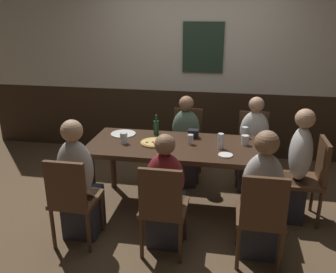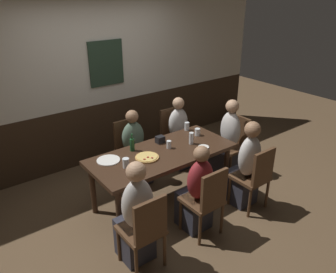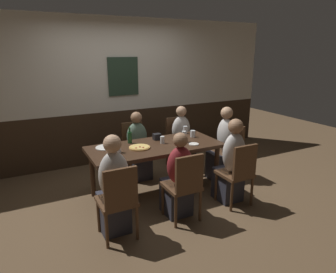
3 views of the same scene
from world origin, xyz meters
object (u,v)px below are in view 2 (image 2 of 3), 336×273
pizza (147,157)px  plate_white_small (204,147)px  person_left_near (136,220)px  condiment_caddy (160,139)px  chair_mid_far (129,146)px  beer_bottle_green (132,144)px  chair_head_east (234,142)px  person_right_far (180,138)px  chair_mid_near (207,199)px  tumbler_short (169,145)px  plate_white_large (108,160)px  person_mid_near (197,195)px  person_right_near (245,170)px  tumbler_water (197,132)px  chair_right_near (255,175)px  highball_clear (126,164)px  person_head_east (227,144)px  chair_right_far (173,133)px  pint_glass_pale (187,127)px  chair_left_near (145,228)px  dining_table (163,158)px  beer_glass_half (191,139)px  person_mid_far (135,153)px

pizza → plate_white_small: bearing=-15.0°
person_left_near → condiment_caddy: person_left_near is taller
chair_mid_far → beer_bottle_green: bearing=-116.5°
chair_head_east → person_right_far: size_ratio=0.79×
chair_mid_near → tumbler_short: 0.92m
plate_white_large → chair_head_east: bearing=-6.0°
person_right_far → plate_white_large: 1.57m
person_left_near → person_mid_near: person_left_near is taller
pizza → plate_white_large: bearing=151.0°
person_right_near → tumbler_water: 0.84m
chair_right_near → person_left_near: person_left_near is taller
plate_white_small → tumbler_short: bearing=145.4°
chair_head_east → highball_clear: (-1.91, -0.06, 0.29)m
person_head_east → person_right_far: bearing=119.0°
chair_head_east → plate_white_large: size_ratio=3.14×
chair_mid_far → person_left_near: size_ratio=0.75×
chair_right_far → person_right_near: size_ratio=0.75×
pint_glass_pale → chair_mid_near: bearing=-120.6°
beer_bottle_green → person_head_east: bearing=-10.2°
pizza → condiment_caddy: (0.39, 0.26, 0.03)m
person_right_far → beer_bottle_green: (-1.10, -0.40, 0.36)m
pizza → condiment_caddy: size_ratio=2.64×
person_left_near → person_head_east: 2.12m
pizza → chair_left_near: bearing=-125.5°
plate_white_small → chair_mid_far: bearing=115.8°
person_right_far → plate_white_small: (-0.32, -0.88, 0.28)m
plate_white_small → person_head_east: bearing=17.4°
pint_glass_pale → dining_table: bearing=-153.3°
beer_glass_half → tumbler_short: beer_glass_half is taller
chair_mid_far → beer_bottle_green: (-0.28, -0.56, 0.33)m
person_right_far → tumbler_water: size_ratio=10.91×
chair_head_east → pint_glass_pale: (-0.66, 0.35, 0.29)m
person_left_near → person_mid_near: bearing=0.2°
chair_head_east → person_left_near: size_ratio=0.75×
chair_left_near → chair_head_east: bearing=20.8°
tumbler_short → beer_bottle_green: 0.47m
chair_right_far → plate_white_small: (-0.32, -1.04, 0.25)m
person_left_near → pizza: 0.91m
pizza → person_mid_far: bearing=70.1°
person_left_near → pizza: person_left_near is taller
person_right_far → pint_glass_pale: person_right_far is taller
dining_table → plate_white_small: plate_white_small is taller
chair_mid_far → person_right_near: (0.82, -1.49, 0.00)m
pizza → chair_mid_near: bearing=-73.2°
chair_mid_far → person_right_near: bearing=-61.1°
tumbler_water → plate_white_large: 1.35m
pizza → person_head_east: bearing=0.6°
chair_mid_near → condiment_caddy: size_ratio=8.00×
person_mid_far → tumbler_short: person_mid_far is taller
person_mid_near → person_right_near: bearing=-0.2°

